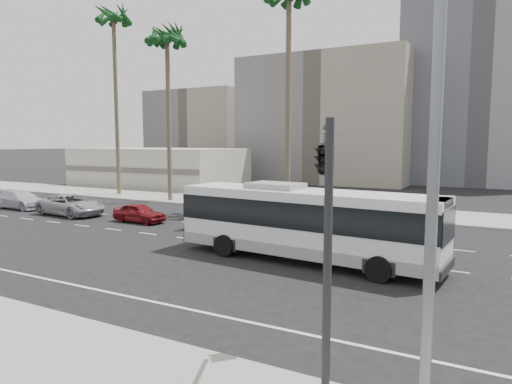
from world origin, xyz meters
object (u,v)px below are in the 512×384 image
Objects in this scene: car_b at (139,213)px; car_c at (71,205)px; streetlight_corner at (447,174)px; traffic_signal at (325,164)px; palm_mid at (167,42)px; palm_far at (113,21)px; city_bus at (305,221)px; car_a at (221,221)px; car_d at (21,200)px; palm_near at (289,0)px.

car_c is (-7.10, -0.09, 0.13)m from car_b.
streetlight_corner is 1.47× the size of traffic_signal.
streetlight_corner reaches higher than car_b.
palm_far reaches higher than palm_mid.
palm_far is at bearing 120.88° from traffic_signal.
palm_mid reaches higher than streetlight_corner.
traffic_signal is 35.68m from palm_mid.
city_bus reaches higher than car_a.
car_a is 0.24× the size of palm_far.
palm_far is at bearing 165.04° from streetlight_corner.
car_d is (-28.81, 4.75, -1.19)m from city_bus.
palm_far is at bearing 168.93° from palm_mid.
car_c is 0.29× the size of palm_far.
palm_far is at bearing 174.28° from palm_near.
car_d is at bearing 90.09° from car_b.
traffic_signal is at bearing -63.69° from palm_near.
palm_far is at bearing 61.07° from car_a.
streetlight_corner is at bearing -43.14° from palm_mid.
palm_mid is at bearing 29.47° from car_b.
palm_near is at bearing 142.52° from streetlight_corner.
car_d is 28.67m from palm_near.
car_a is (-7.58, 4.19, -1.29)m from city_bus.
streetlight_corner is (29.23, -15.40, 4.39)m from car_c.
traffic_signal is (11.75, -13.20, 4.57)m from car_a.
traffic_signal is at bearing -112.67° from car_d.
traffic_signal is at bearing -60.22° from city_bus.
palm_mid reaches higher than car_a.
car_b is 27.39m from streetlight_corner.
streetlight_corner is at bearing -37.35° from palm_far.
palm_far is (-36.20, 27.63, 13.42)m from streetlight_corner.
palm_near is (0.17, 10.22, 16.56)m from car_a.
streetlight_corner is (36.20, -15.83, 4.42)m from car_d.
car_a is at bearing -40.03° from palm_mid.
palm_near is (14.44, 10.08, 16.42)m from car_c.
palm_far is (-32.99, 25.56, 13.38)m from traffic_signal.
palm_near is (-7.41, 14.41, 15.27)m from city_bus.
city_bus reaches higher than car_c.
car_b is 0.75× the size of car_d.
city_bus is 2.22× the size of car_c.
traffic_signal reaches higher than car_c.
car_c is at bearing -98.23° from palm_mid.
palm_near reaches higher than car_a.
car_a is at bearing 156.82° from streetlight_corner.
car_c is at bearing -60.32° from palm_far.
city_bus is at bearing -62.78° from palm_near.
city_bus is 2.43× the size of car_d.
car_b is at bearing -62.00° from palm_mid.
car_d is (-14.06, 0.34, 0.09)m from car_b.
palm_near is (7.34, 9.99, 16.55)m from car_b.
car_d is 21.39m from palm_far.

